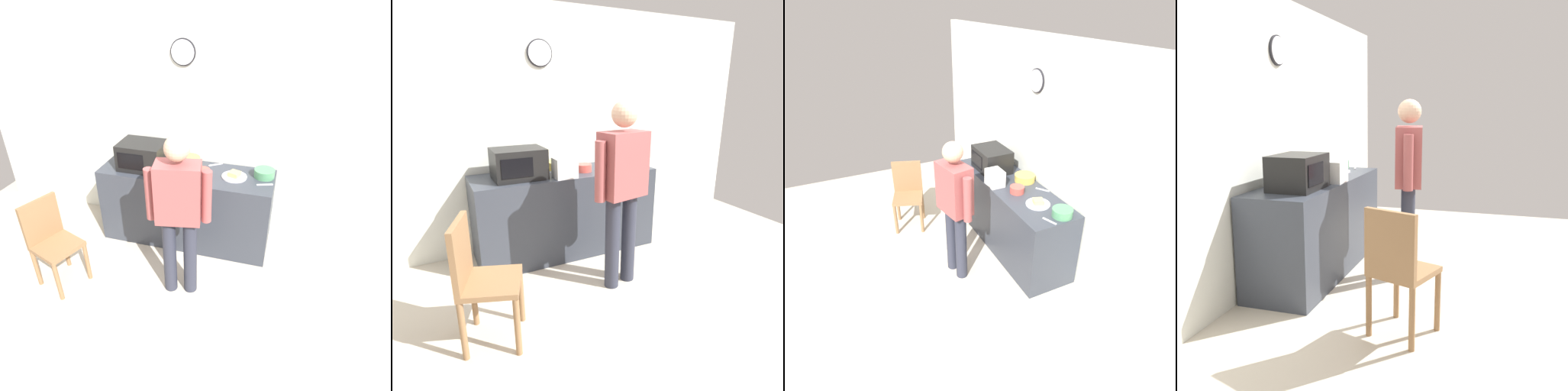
% 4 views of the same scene
% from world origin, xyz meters
% --- Properties ---
extents(ground_plane, '(6.00, 6.00, 0.00)m').
position_xyz_m(ground_plane, '(0.00, 0.00, 0.00)').
color(ground_plane, beige).
extents(back_wall, '(5.40, 0.13, 2.60)m').
position_xyz_m(back_wall, '(-0.00, 1.60, 1.30)').
color(back_wall, silver).
rests_on(back_wall, ground_plane).
extents(kitchen_counter, '(1.95, 0.62, 0.91)m').
position_xyz_m(kitchen_counter, '(0.07, 1.22, 0.45)').
color(kitchen_counter, '#333842').
rests_on(kitchen_counter, ground_plane).
extents(microwave, '(0.50, 0.39, 0.30)m').
position_xyz_m(microwave, '(-0.43, 1.18, 1.06)').
color(microwave, black).
rests_on(microwave, kitchen_counter).
extents(sandwich_plate, '(0.27, 0.27, 0.07)m').
position_xyz_m(sandwich_plate, '(0.62, 1.23, 0.93)').
color(sandwich_plate, white).
rests_on(sandwich_plate, kitchen_counter).
extents(salad_bowl, '(0.17, 0.17, 0.08)m').
position_xyz_m(salad_bowl, '(0.27, 1.16, 0.95)').
color(salad_bowl, '#C64C42').
rests_on(salad_bowl, kitchen_counter).
extents(cereal_bowl, '(0.25, 0.25, 0.09)m').
position_xyz_m(cereal_bowl, '(0.05, 1.40, 0.95)').
color(cereal_bowl, gold).
rests_on(cereal_bowl, kitchen_counter).
extents(mixing_bowl, '(0.22, 0.22, 0.09)m').
position_xyz_m(mixing_bowl, '(0.92, 1.32, 0.95)').
color(mixing_bowl, '#4C8E60').
rests_on(mixing_bowl, kitchen_counter).
extents(toaster, '(0.22, 0.18, 0.20)m').
position_xyz_m(toaster, '(-0.01, 1.01, 1.01)').
color(toaster, silver).
rests_on(toaster, kitchen_counter).
extents(fork_utensil, '(0.15, 0.11, 0.01)m').
position_xyz_m(fork_utensil, '(0.35, 1.47, 0.91)').
color(fork_utensil, silver).
rests_on(fork_utensil, kitchen_counter).
extents(spoon_utensil, '(0.17, 0.07, 0.01)m').
position_xyz_m(spoon_utensil, '(0.95, 1.15, 0.91)').
color(spoon_utensil, silver).
rests_on(spoon_utensil, kitchen_counter).
extents(person_standing, '(0.58, 0.31, 1.67)m').
position_xyz_m(person_standing, '(0.27, 0.37, 0.98)').
color(person_standing, '#2B2E3D').
rests_on(person_standing, ground_plane).
extents(wooden_chair, '(0.51, 0.51, 0.94)m').
position_xyz_m(wooden_chair, '(-1.01, 0.15, 0.52)').
color(wooden_chair, olive).
rests_on(wooden_chair, ground_plane).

